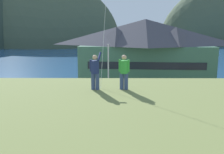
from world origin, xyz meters
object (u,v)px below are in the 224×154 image
(harbor_lodge, at_px, (145,49))
(parked_car_front_row_red, at_px, (145,122))
(person_companion, at_px, (124,71))
(moored_boat_wharfside, at_px, (98,67))
(parking_light_pole, at_px, (108,68))
(parked_car_corner_spot, at_px, (48,120))
(parked_car_mid_row_center, at_px, (91,100))
(moored_boat_inner_slip, at_px, (100,67))
(person_kite_flyer, at_px, (95,71))
(wharf_dock, at_px, (115,69))
(moored_boat_outer_mooring, at_px, (132,67))

(harbor_lodge, xyz_separation_m, parked_car_front_row_red, (-2.53, -21.19, -4.47))
(harbor_lodge, xyz_separation_m, person_companion, (-4.66, -29.22, 1.33))
(moored_boat_wharfside, xyz_separation_m, parking_light_pole, (2.70, -22.48, 3.36))
(parked_car_corner_spot, height_order, parking_light_pole, parking_light_pole)
(parked_car_mid_row_center, height_order, person_companion, person_companion)
(moored_boat_wharfside, xyz_separation_m, person_companion, (3.89, -40.72, 6.14))
(moored_boat_inner_slip, height_order, parking_light_pole, parking_light_pole)
(person_kite_flyer, bearing_deg, moored_boat_inner_slip, 92.92)
(wharf_dock, bearing_deg, parking_light_pole, -92.57)
(wharf_dock, xyz_separation_m, parked_car_corner_spot, (-6.07, -32.08, 0.71))
(wharf_dock, distance_m, moored_boat_outer_mooring, 3.64)
(harbor_lodge, relative_size, wharf_dock, 2.08)
(moored_boat_wharfside, bearing_deg, parking_light_pole, -83.14)
(parked_car_mid_row_center, bearing_deg, wharf_dock, 83.59)
(wharf_dock, distance_m, parked_car_corner_spot, 32.66)
(parked_car_corner_spot, bearing_deg, moored_boat_outer_mooring, 73.64)
(parked_car_front_row_red, relative_size, person_kite_flyer, 2.27)
(moored_boat_wharfside, height_order, parked_car_corner_spot, moored_boat_wharfside)
(parked_car_mid_row_center, height_order, parked_car_corner_spot, same)
(parking_light_pole, bearing_deg, wharf_dock, 87.43)
(harbor_lodge, bearing_deg, wharf_dock, 113.40)
(moored_boat_outer_mooring, bearing_deg, moored_boat_wharfside, -177.01)
(parked_car_front_row_red, relative_size, person_companion, 2.42)
(harbor_lodge, height_order, parked_car_mid_row_center, harbor_lodge)
(parked_car_corner_spot, distance_m, person_companion, 11.92)
(moored_boat_outer_mooring, xyz_separation_m, parked_car_mid_row_center, (-6.46, -26.53, 0.34))
(parking_light_pole, bearing_deg, parked_car_mid_row_center, -117.47)
(moored_boat_wharfside, xyz_separation_m, parked_car_front_row_red, (6.02, -32.70, 0.34))
(parking_light_pole, bearing_deg, parked_car_front_row_red, -72.02)
(moored_boat_wharfside, bearing_deg, parked_car_corner_spot, -94.18)
(moored_boat_outer_mooring, distance_m, moored_boat_inner_slip, 6.90)
(harbor_lodge, height_order, parked_car_front_row_red, harbor_lodge)
(moored_boat_outer_mooring, distance_m, parking_light_pole, 23.55)
(moored_boat_inner_slip, bearing_deg, person_kite_flyer, -87.08)
(wharf_dock, bearing_deg, person_kite_flyer, -91.77)
(moored_boat_outer_mooring, height_order, parked_car_front_row_red, moored_boat_outer_mooring)
(parked_car_corner_spot, relative_size, person_kite_flyer, 2.34)
(parked_car_mid_row_center, bearing_deg, moored_boat_outer_mooring, 76.32)
(moored_boat_wharfside, relative_size, parked_car_mid_row_center, 1.97)
(moored_boat_outer_mooring, xyz_separation_m, person_kite_flyer, (-4.80, -41.13, 6.16))
(moored_boat_outer_mooring, height_order, parking_light_pole, parking_light_pole)
(wharf_dock, bearing_deg, moored_boat_outer_mooring, 10.90)
(parked_car_corner_spot, xyz_separation_m, parking_light_pole, (5.07, 9.91, 3.02))
(parked_car_front_row_red, height_order, person_kite_flyer, person_kite_flyer)
(moored_boat_outer_mooring, height_order, moored_boat_inner_slip, same)
(wharf_dock, bearing_deg, parked_car_mid_row_center, -96.41)
(moored_boat_wharfside, relative_size, moored_boat_inner_slip, 1.33)
(moored_boat_outer_mooring, relative_size, moored_boat_inner_slip, 1.20)
(moored_boat_inner_slip, xyz_separation_m, person_companion, (3.50, -40.52, 6.14))
(wharf_dock, distance_m, parked_car_mid_row_center, 26.01)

